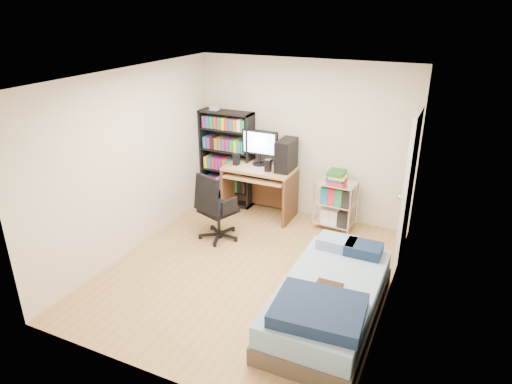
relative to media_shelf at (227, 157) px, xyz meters
The scene contains 7 objects.
room 2.28m from the media_shelf, 55.02° to the right, with size 3.58×4.08×2.58m.
media_shelf is the anchor object (origin of this frame).
computer_desk 0.84m from the media_shelf, 11.82° to the right, with size 1.11×0.64×1.40m.
office_chair 1.42m from the media_shelf, 69.13° to the right, with size 0.78×0.78×1.02m.
wire_cart 1.98m from the media_shelf, ahead, with size 0.61×0.46×0.94m.
bed 3.50m from the media_shelf, 43.33° to the right, with size 1.02×2.04×0.58m.
door 3.05m from the media_shelf, ahead, with size 0.12×0.80×2.00m.
Camera 1 is at (2.24, -4.61, 3.27)m, focal length 32.00 mm.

